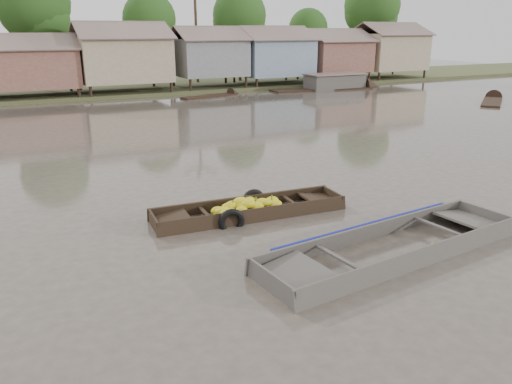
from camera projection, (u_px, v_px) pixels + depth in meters
name	position (u px, v px, depth m)	size (l,w,h in m)	color
ground	(301.00, 228.00, 12.57)	(120.00, 120.00, 0.00)	#494138
riverbank	(122.00, 52.00, 39.87)	(120.00, 12.47, 10.22)	#384723
banana_boat	(247.00, 211.00, 13.42)	(5.38, 1.68, 0.73)	black
viewer_boat	(393.00, 250.00, 11.21)	(6.91, 2.38, 0.55)	#45403A
distant_boats	(305.00, 90.00, 39.42)	(47.62, 15.15, 1.38)	black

